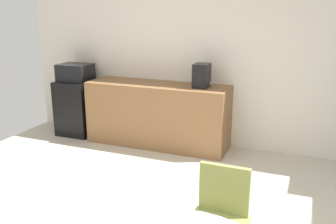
{
  "coord_description": "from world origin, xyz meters",
  "views": [
    {
      "loc": [
        1.26,
        -2.05,
        1.93
      ],
      "look_at": [
        -0.02,
        1.19,
        0.95
      ],
      "focal_mm": 39.59,
      "sensor_mm": 36.0,
      "label": 1
    }
  ],
  "objects_px": {
    "microwave": "(75,72)",
    "mug_white": "(205,83)",
    "chair_olive": "(220,209)",
    "mini_fridge": "(78,107)",
    "coffee_maker": "(202,76)"
  },
  "relations": [
    {
      "from": "mug_white",
      "to": "chair_olive",
      "type": "bearing_deg",
      "value": -71.05
    },
    {
      "from": "mug_white",
      "to": "microwave",
      "type": "bearing_deg",
      "value": -178.55
    },
    {
      "from": "mini_fridge",
      "to": "mug_white",
      "type": "bearing_deg",
      "value": 1.45
    },
    {
      "from": "mug_white",
      "to": "coffee_maker",
      "type": "distance_m",
      "value": 0.13
    },
    {
      "from": "chair_olive",
      "to": "microwave",
      "type": "bearing_deg",
      "value": 140.83
    },
    {
      "from": "mini_fridge",
      "to": "coffee_maker",
      "type": "distance_m",
      "value": 2.11
    },
    {
      "from": "microwave",
      "to": "mug_white",
      "type": "xyz_separation_m",
      "value": [
        2.05,
        0.05,
        -0.03
      ]
    },
    {
      "from": "mini_fridge",
      "to": "microwave",
      "type": "distance_m",
      "value": 0.55
    },
    {
      "from": "mug_white",
      "to": "mini_fridge",
      "type": "bearing_deg",
      "value": -178.55
    },
    {
      "from": "microwave",
      "to": "chair_olive",
      "type": "xyz_separation_m",
      "value": [
        2.86,
        -2.33,
        -0.45
      ]
    },
    {
      "from": "chair_olive",
      "to": "coffee_maker",
      "type": "height_order",
      "value": "coffee_maker"
    },
    {
      "from": "chair_olive",
      "to": "mug_white",
      "type": "bearing_deg",
      "value": 108.95
    },
    {
      "from": "mug_white",
      "to": "coffee_maker",
      "type": "bearing_deg",
      "value": -123.46
    },
    {
      "from": "chair_olive",
      "to": "mug_white",
      "type": "relative_size",
      "value": 6.43
    },
    {
      "from": "mini_fridge",
      "to": "mug_white",
      "type": "distance_m",
      "value": 2.11
    }
  ]
}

